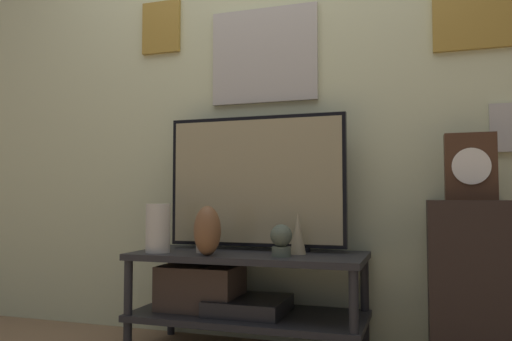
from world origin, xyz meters
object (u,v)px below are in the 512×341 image
vase_tall_ceramic (158,228)px  mantel_clock (470,167)px  television (256,181)px  candle_jar (205,242)px  vase_urn_stoneware (207,231)px  decorative_bust (281,239)px  vase_slim_bronze (298,233)px

vase_tall_ceramic → mantel_clock: bearing=7.9°
television → mantel_clock: television is taller
vase_tall_ceramic → candle_jar: bearing=17.8°
vase_urn_stoneware → decorative_bust: (0.33, 0.06, -0.04)m
vase_urn_stoneware → mantel_clock: bearing=12.1°
decorative_bust → mantel_clock: bearing=12.5°
vase_tall_ceramic → vase_slim_bronze: (0.66, 0.14, -0.02)m
television → vase_urn_stoneware: television is taller
television → vase_slim_bronze: television is taller
candle_jar → mantel_clock: (1.19, 0.13, 0.35)m
television → candle_jar: size_ratio=9.09×
vase_slim_bronze → mantel_clock: 0.81m
vase_urn_stoneware → decorative_bust: vase_urn_stoneware is taller
mantel_clock → candle_jar: bearing=-173.9°
television → vase_urn_stoneware: bearing=-116.7°
candle_jar → mantel_clock: size_ratio=0.35×
candle_jar → decorative_bust: 0.40m
vase_tall_ceramic → candle_jar: (0.21, 0.07, -0.07)m
vase_tall_ceramic → decorative_bust: 0.61m
vase_tall_ceramic → decorative_bust: (0.61, 0.02, -0.04)m
candle_jar → vase_slim_bronze: bearing=9.0°
television → candle_jar: 0.40m
mantel_clock → vase_slim_bronze: bearing=-175.7°
television → vase_slim_bronze: 0.36m
vase_urn_stoneware → candle_jar: (-0.06, 0.12, -0.06)m
vase_slim_bronze → decorative_bust: 0.13m
vase_urn_stoneware → mantel_clock: (1.13, 0.24, 0.28)m
vase_tall_ceramic → mantel_clock: size_ratio=0.81×
television → decorative_bust: (0.19, -0.22, -0.27)m
vase_urn_stoneware → vase_slim_bronze: vase_urn_stoneware is taller
candle_jar → vase_tall_ceramic: bearing=-162.2°
decorative_bust → mantel_clock: 0.88m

